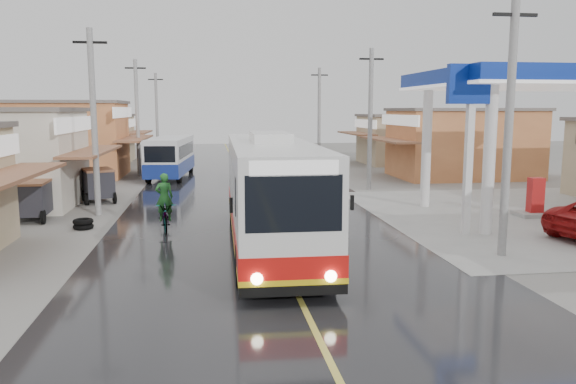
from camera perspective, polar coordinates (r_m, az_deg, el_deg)
name	(u,v)px	position (r m, az deg, el deg)	size (l,w,h in m)	color
ground	(283,264)	(16.96, -0.54, -7.37)	(120.00, 120.00, 0.00)	slate
road	(248,192)	(31.59, -4.08, 0.01)	(12.00, 90.00, 0.02)	black
centre_line	(248,192)	(31.59, -4.08, 0.03)	(0.15, 90.00, 0.01)	#D8CC4C
shopfronts_left	(22,189)	(36.17, -25.45, 0.26)	(11.00, 44.00, 5.20)	tan
shopfronts_right	(526,194)	(33.30, 23.03, -0.23)	(11.00, 44.00, 4.80)	beige
utility_poles_left	(122,192)	(32.88, -16.47, -0.01)	(1.60, 50.00, 8.00)	gray
utility_poles_right	(369,190)	(32.81, 8.21, 0.24)	(1.60, 36.00, 8.00)	gray
coach_bus	(270,192)	(18.79, -1.83, -0.05)	(2.96, 12.34, 3.84)	silver
second_bus	(171,156)	(38.83, -11.83, 3.57)	(2.96, 8.33, 2.71)	silver
cyclist	(165,212)	(21.92, -12.37, -1.97)	(0.96, 2.15, 2.24)	black
tricycle_near	(98,183)	(29.55, -18.74, 0.86)	(2.09, 2.37, 1.68)	#26262D
tricycle_far	(32,198)	(25.62, -24.61, -0.58)	(1.54, 2.18, 1.66)	#26262D
tyre_stack	(83,224)	(23.22, -20.09, -3.06)	(0.78, 0.78, 0.40)	black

